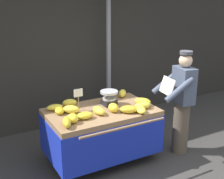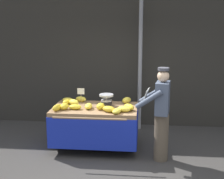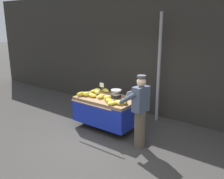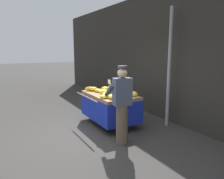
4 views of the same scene
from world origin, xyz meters
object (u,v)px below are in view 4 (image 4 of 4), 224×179
(vendor_person, at_px, (122,105))
(price_sign, at_px, (109,83))
(banana_bunch_11, at_px, (118,97))
(banana_bunch_13, at_px, (90,89))
(banana_bunch_4, at_px, (133,94))
(banana_bunch_5, at_px, (106,89))
(banana_bunch_6, at_px, (105,88))
(banana_bunch_7, at_px, (104,92))
(banana_bunch_1, at_px, (98,90))
(banana_bunch_12, at_px, (94,89))
(banana_bunch_8, at_px, (110,88))
(banana_bunch_0, at_px, (111,97))
(street_pole, at_px, (169,68))
(banana_bunch_10, at_px, (107,93))
(banana_cart, at_px, (110,102))
(banana_bunch_9, at_px, (105,95))
(banana_bunch_2, at_px, (105,97))
(banana_bunch_3, at_px, (116,88))

(vendor_person, bearing_deg, price_sign, 161.14)
(banana_bunch_11, bearing_deg, banana_bunch_13, -173.03)
(banana_bunch_4, distance_m, banana_bunch_5, 1.07)
(banana_bunch_4, height_order, banana_bunch_6, banana_bunch_4)
(banana_bunch_11, xyz_separation_m, banana_bunch_13, (-1.34, -0.16, -0.00))
(banana_bunch_5, xyz_separation_m, banana_bunch_7, (0.34, -0.24, -0.01))
(banana_bunch_4, distance_m, banana_bunch_6, 1.22)
(banana_bunch_1, distance_m, banana_bunch_6, 0.44)
(banana_bunch_5, xyz_separation_m, banana_bunch_12, (-0.11, -0.33, 0.00))
(price_sign, distance_m, banana_bunch_8, 0.42)
(banana_bunch_0, distance_m, banana_bunch_7, 0.70)
(banana_bunch_0, height_order, banana_bunch_12, banana_bunch_12)
(street_pole, height_order, banana_bunch_8, street_pole)
(banana_bunch_7, height_order, banana_bunch_11, banana_bunch_11)
(banana_bunch_0, distance_m, banana_bunch_10, 0.47)
(price_sign, distance_m, banana_bunch_0, 1.00)
(banana_bunch_4, distance_m, banana_bunch_11, 0.51)
(price_sign, distance_m, banana_bunch_1, 0.40)
(banana_bunch_5, xyz_separation_m, banana_bunch_11, (1.11, -0.24, 0.00))
(banana_cart, relative_size, banana_bunch_9, 6.46)
(banana_bunch_5, height_order, banana_bunch_10, banana_bunch_10)
(banana_bunch_0, height_order, banana_bunch_5, banana_bunch_5)
(banana_bunch_10, bearing_deg, banana_bunch_8, 147.03)
(vendor_person, bearing_deg, banana_bunch_8, 158.99)
(banana_bunch_7, xyz_separation_m, vendor_person, (1.36, -0.26, -0.04))
(banana_bunch_2, distance_m, banana_bunch_5, 1.03)
(street_pole, bearing_deg, banana_bunch_1, -128.63)
(banana_bunch_6, distance_m, banana_bunch_13, 0.47)
(banana_cart, xyz_separation_m, banana_bunch_10, (0.13, -0.15, 0.30))
(banana_bunch_3, height_order, banana_bunch_7, banana_bunch_3)
(banana_bunch_12, distance_m, vendor_person, 1.82)
(price_sign, distance_m, banana_bunch_2, 0.95)
(banana_bunch_10, bearing_deg, vendor_person, -11.77)
(banana_bunch_12, height_order, vendor_person, vendor_person)
(banana_bunch_11, distance_m, banana_bunch_12, 1.22)
(banana_bunch_6, bearing_deg, banana_bunch_0, -20.03)
(banana_cart, xyz_separation_m, banana_bunch_7, (-0.11, -0.13, 0.29))
(banana_bunch_3, distance_m, banana_bunch_5, 0.30)
(banana_bunch_1, xyz_separation_m, banana_bunch_7, (0.25, 0.06, 0.00))
(banana_bunch_1, relative_size, banana_bunch_6, 1.14)
(banana_bunch_5, bearing_deg, banana_bunch_0, -19.94)
(banana_bunch_12, xyz_separation_m, vendor_person, (1.81, -0.16, -0.05))
(banana_bunch_1, distance_m, banana_bunch_11, 1.02)
(price_sign, bearing_deg, vendor_person, -18.86)
(banana_bunch_0, bearing_deg, banana_bunch_1, 175.38)
(banana_bunch_13, bearing_deg, price_sign, 50.94)
(banana_bunch_0, distance_m, banana_bunch_8, 1.34)
(street_pole, bearing_deg, banana_bunch_5, -136.88)
(banana_cart, height_order, banana_bunch_1, banana_bunch_1)
(banana_cart, distance_m, banana_bunch_10, 0.36)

